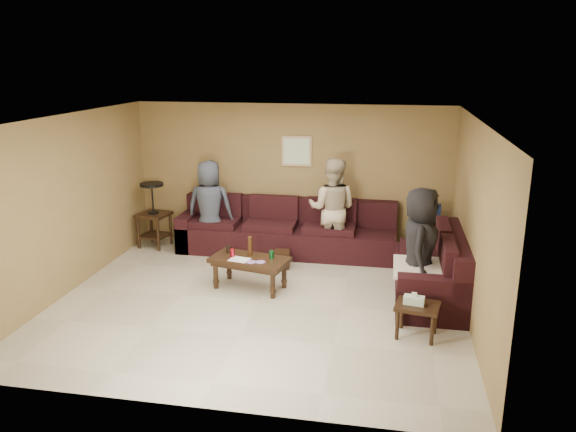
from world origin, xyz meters
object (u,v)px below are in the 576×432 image
object	(u,v)px
end_table_left	(154,214)
person_left	(210,207)
sectional_sofa	(330,247)
side_table_right	(417,308)
coffee_table	(250,262)
waste_bin	(282,259)
person_middle	(332,209)
person_right	(420,247)

from	to	relation	value
end_table_left	person_left	size ratio (longest dim) A/B	0.72
sectional_sofa	side_table_right	bearing A→B (deg)	-59.62
coffee_table	end_table_left	world-z (taller)	end_table_left
waste_bin	person_middle	distance (m)	1.18
end_table_left	person_right	distance (m)	4.79
side_table_right	person_middle	bearing A→B (deg)	116.56
coffee_table	end_table_left	size ratio (longest dim) A/B	1.05
person_right	end_table_left	bearing A→B (deg)	75.83
side_table_right	end_table_left	bearing A→B (deg)	149.56
side_table_right	person_right	world-z (taller)	person_right
sectional_sofa	person_right	bearing A→B (deg)	-42.75
sectional_sofa	person_left	size ratio (longest dim) A/B	2.90
coffee_table	person_middle	xyz separation A→B (m)	(1.03, 1.51, 0.45)
sectional_sofa	person_right	xyz separation A→B (m)	(1.32, -1.22, 0.49)
coffee_table	waste_bin	distance (m)	0.98
waste_bin	sectional_sofa	bearing A→B (deg)	14.28
end_table_left	side_table_right	size ratio (longest dim) A/B	2.02
person_left	person_right	size ratio (longest dim) A/B	0.98
sectional_sofa	coffee_table	xyz separation A→B (m)	(-1.05, -1.08, 0.07)
side_table_right	person_middle	distance (m)	2.94
waste_bin	person_right	world-z (taller)	person_right
side_table_right	waste_bin	world-z (taller)	side_table_right
sectional_sofa	end_table_left	distance (m)	3.22
waste_bin	person_left	xyz separation A→B (m)	(-1.36, 0.54, 0.66)
person_left	person_right	xyz separation A→B (m)	(3.42, -1.56, 0.01)
side_table_right	person_right	size ratio (longest dim) A/B	0.35
waste_bin	person_left	distance (m)	1.60
person_left	person_right	distance (m)	3.76
person_left	person_middle	bearing A→B (deg)	177.50
person_middle	end_table_left	bearing A→B (deg)	5.66
side_table_right	person_right	distance (m)	1.05
end_table_left	sectional_sofa	bearing A→B (deg)	-7.97
person_right	person_middle	bearing A→B (deg)	45.37
person_middle	sectional_sofa	bearing A→B (deg)	99.43
sectional_sofa	side_table_right	distance (m)	2.51
end_table_left	waste_bin	distance (m)	2.55
sectional_sofa	person_middle	distance (m)	0.67
coffee_table	end_table_left	distance (m)	2.62
person_middle	person_right	size ratio (longest dim) A/B	1.04
sectional_sofa	coffee_table	distance (m)	1.51
sectional_sofa	person_left	world-z (taller)	person_left
person_left	person_right	world-z (taller)	person_right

